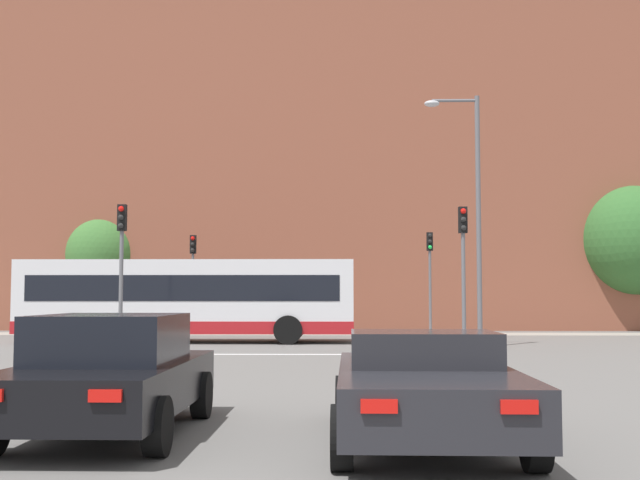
{
  "coord_description": "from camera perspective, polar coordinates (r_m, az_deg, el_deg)",
  "views": [
    {
      "loc": [
        0.95,
        -4.16,
        1.7
      ],
      "look_at": [
        0.48,
        23.61,
        3.61
      ],
      "focal_mm": 45.0,
      "sensor_mm": 36.0,
      "label": 1
    }
  ],
  "objects": [
    {
      "name": "far_pavement",
      "position": [
        35.2,
        -0.58,
        -6.7
      ],
      "size": [
        68.88,
        2.5,
        0.01
      ],
      "primitive_type": "cube",
      "color": "gray",
      "rests_on": "ground_plane"
    },
    {
      "name": "car_saloon_left",
      "position": [
        10.25,
        -14.68,
        -9.18
      ],
      "size": [
        2.03,
        4.35,
        1.46
      ],
      "rotation": [
        0.0,
        0.0,
        -0.01
      ],
      "color": "black",
      "rests_on": "ground_plane"
    },
    {
      "name": "pedestrian_walking_east",
      "position": [
        37.32,
        -14.61,
        -4.93
      ],
      "size": [
        0.45,
        0.34,
        1.66
      ],
      "rotation": [
        0.0,
        0.0,
        3.49
      ],
      "color": "black",
      "rests_on": "ground_plane"
    },
    {
      "name": "traffic_light_near_left",
      "position": [
        24.82,
        -13.94,
        -0.9
      ],
      "size": [
        0.26,
        0.31,
        4.43
      ],
      "color": "slate",
      "rests_on": "ground_plane"
    },
    {
      "name": "car_roadster_right",
      "position": [
        9.38,
        7.43,
        -10.3
      ],
      "size": [
        2.15,
        4.56,
        1.28
      ],
      "rotation": [
        0.0,
        0.0,
        -0.02
      ],
      "color": "#232328",
      "rests_on": "ground_plane"
    },
    {
      "name": "brick_civic_building",
      "position": [
        45.37,
        3.28,
        6.22
      ],
      "size": [
        42.08,
        13.1,
        21.79
      ],
      "color": "brown",
      "rests_on": "ground_plane"
    },
    {
      "name": "traffic_light_far_left",
      "position": [
        35.1,
        -9.04,
        -1.96
      ],
      "size": [
        0.26,
        0.31,
        4.29
      ],
      "color": "slate",
      "rests_on": "ground_plane"
    },
    {
      "name": "tree_by_building",
      "position": [
        41.03,
        -15.11,
        -1.04
      ],
      "size": [
        3.81,
        3.81,
        5.69
      ],
      "color": "#4C3823",
      "rests_on": "ground_plane"
    },
    {
      "name": "pedestrian_waiting",
      "position": [
        37.49,
        -16.14,
        -4.79
      ],
      "size": [
        0.36,
        0.46,
        1.76
      ],
      "rotation": [
        0.0,
        0.0,
        5.14
      ],
      "color": "#333851",
      "rests_on": "ground_plane"
    },
    {
      "name": "stop_line_strip",
      "position": [
        23.18,
        -1.39,
        -8.13
      ],
      "size": [
        7.99,
        0.3,
        0.01
      ],
      "primitive_type": "cube",
      "color": "silver",
      "rests_on": "ground_plane"
    },
    {
      "name": "traffic_light_near_right",
      "position": [
        24.65,
        10.16,
        -1.0
      ],
      "size": [
        0.26,
        0.31,
        4.38
      ],
      "color": "slate",
      "rests_on": "ground_plane"
    },
    {
      "name": "street_lamp_junction",
      "position": [
        26.83,
        10.64,
        3.07
      ],
      "size": [
        1.83,
        0.36,
        8.29
      ],
      "color": "slate",
      "rests_on": "ground_plane"
    },
    {
      "name": "bus_crossing_lead",
      "position": [
        29.35,
        -9.37,
        -4.13
      ],
      "size": [
        11.9,
        2.68,
        2.94
      ],
      "rotation": [
        0.0,
        0.0,
        1.57
      ],
      "color": "silver",
      "rests_on": "ground_plane"
    },
    {
      "name": "tree_kerbside",
      "position": [
        41.52,
        21.28,
        -0.05
      ],
      "size": [
        5.09,
        5.09,
        7.0
      ],
      "color": "#4C3823",
      "rests_on": "ground_plane"
    },
    {
      "name": "traffic_light_far_right",
      "position": [
        35.12,
        7.83,
        -1.84
      ],
      "size": [
        0.26,
        0.31,
        4.43
      ],
      "color": "slate",
      "rests_on": "ground_plane"
    }
  ]
}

